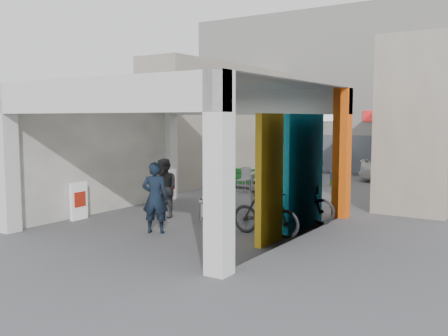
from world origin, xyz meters
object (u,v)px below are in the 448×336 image
Objects in this scene: border_collie at (206,210)px; man_elderly at (277,192)px; man_with_dog at (155,198)px; white_van at (407,168)px; bicycle_front at (297,203)px; bicycle_rear at (265,213)px; man_back_turned at (165,188)px; cafe_set at (262,183)px; produce_stand at (242,180)px; man_crates at (310,163)px.

man_elderly reaches higher than border_collie.
white_van is at bearing -128.78° from man_with_dog.
bicycle_front is at bearing -11.98° from man_elderly.
man_elderly is 0.88× the size of bicycle_rear.
bicycle_front is (2.19, 0.96, 0.24)m from border_collie.
man_with_dog is 3.30m from man_elderly.
man_back_turned reaches higher than border_collie.
man_back_turned is at bearing -178.56° from man_elderly.
border_collie is at bearing 100.19° from bicycle_front.
white_van reaches higher than cafe_set.
man_elderly reaches higher than bicycle_rear.
produce_stand is 0.60× the size of man_crates.
bicycle_rear reaches higher than cafe_set.
man_elderly is at bearing 164.75° from white_van.
cafe_set reaches higher than border_collie.
bicycle_front reaches higher than produce_stand.
man_elderly is (1.78, 2.77, -0.08)m from man_with_dog.
border_collie is 7.87m from man_crates.
cafe_set is 6.92m from bicycle_rear.
cafe_set is at bearing 103.65° from man_back_turned.
cafe_set is 2.22× the size of border_collie.
man_with_dog is 0.97× the size of bicycle_rear.
man_with_dog is 0.92× the size of man_crates.
man_back_turned is (-1.01, 1.56, -0.04)m from man_with_dog.
man_with_dog reaches higher than bicycle_front.
man_with_dog is at bearing -44.07° from man_back_turned.
bicycle_rear is (4.53, -6.55, 0.23)m from produce_stand.
man_back_turned is at bearing 83.97° from bicycle_rear.
bicycle_front is (3.32, 1.30, -0.29)m from man_back_turned.
cafe_set reaches higher than produce_stand.
produce_stand is 7.09m from white_van.
border_collie is at bearing 76.74° from man_crates.
man_with_dog is 9.73m from man_crates.
white_van reaches higher than bicycle_rear.
man_elderly is at bearing -149.13° from man_with_dog.
man_elderly is 9.98m from white_van.
bicycle_front is at bearing 34.50° from man_back_turned.
cafe_set is at bearing 135.53° from white_van.
man_with_dog is 1.05× the size of man_back_turned.
border_collie is (2.34, -5.81, -0.02)m from produce_stand.
man_back_turned is (1.22, -6.15, 0.52)m from produce_stand.
border_collie is 1.29m from man_back_turned.
man_back_turned is 3.04m from man_elderly.
border_collie is 11.13m from white_van.
cafe_set is 5.42m from border_collie.
man_elderly is (2.85, -4.42, 0.44)m from cafe_set.
man_back_turned reaches higher than white_van.
man_back_turned reaches higher than bicycle_front.
man_crates reaches higher than man_back_turned.
produce_stand is 8.04m from man_with_dog.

